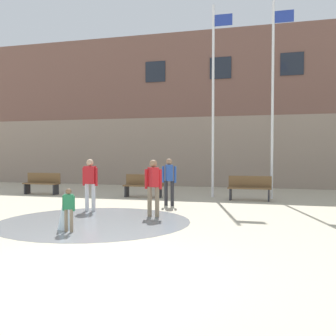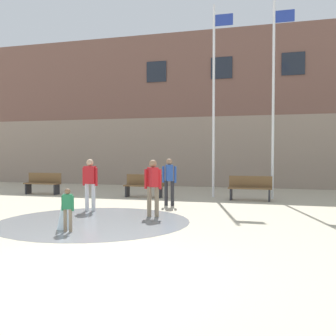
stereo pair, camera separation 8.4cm
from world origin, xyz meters
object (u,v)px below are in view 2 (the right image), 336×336
teen_by_trashcan (153,183)px  adult_watching (169,178)px  park_bench_left_of_flagpoles (43,183)px  adult_in_red (90,181)px  flagpole_left (214,96)px  park_bench_under_right_flagpole (250,188)px  child_in_fountain (68,206)px  flagpole_right (274,94)px  park_bench_under_left_flagpole (144,185)px

teen_by_trashcan → adult_watching: bearing=-37.9°
park_bench_left_of_flagpoles → teen_by_trashcan: size_ratio=1.01×
adult_in_red → teen_by_trashcan: bearing=163.7°
flagpole_left → park_bench_under_right_flagpole: bearing=-26.9°
adult_watching → teen_by_trashcan: bearing=158.6°
child_in_fountain → park_bench_left_of_flagpoles: bearing=-76.3°
adult_watching → flagpole_right: bearing=-74.4°
child_in_fountain → flagpole_right: 9.62m
flagpole_left → adult_in_red: bearing=-122.3°
adult_in_red → flagpole_left: (3.04, 4.82, 3.13)m
park_bench_under_left_flagpole → flagpole_left: size_ratio=0.21×
park_bench_under_right_flagpole → flagpole_left: bearing=153.1°
park_bench_left_of_flagpoles → flagpole_left: (7.29, 0.88, 3.59)m
park_bench_under_right_flagpole → adult_watching: bearing=-138.8°
adult_watching → flagpole_left: flagpole_left is taller
park_bench_left_of_flagpoles → flagpole_right: size_ratio=0.21×
park_bench_under_right_flagpole → park_bench_under_left_flagpole: bearing=-179.4°
park_bench_under_right_flagpole → teen_by_trashcan: teen_by_trashcan is taller
flagpole_right → adult_in_red: bearing=-138.0°
park_bench_under_right_flagpole → adult_in_red: 6.10m
park_bench_left_of_flagpoles → child_in_fountain: (5.24, -6.97, 0.10)m
park_bench_left_of_flagpoles → adult_in_red: adult_in_red is taller
park_bench_under_right_flagpole → teen_by_trashcan: size_ratio=1.01×
park_bench_left_of_flagpoles → child_in_fountain: size_ratio=1.62×
park_bench_under_right_flagpole → adult_watching: (-2.53, -2.21, 0.45)m
park_bench_under_right_flagpole → teen_by_trashcan: 5.15m
park_bench_under_left_flagpole → adult_in_red: 4.06m
flagpole_left → park_bench_left_of_flagpoles: bearing=-173.1°
adult_watching → flagpole_left: (1.04, 2.96, 3.13)m
park_bench_under_right_flagpole → adult_in_red: bearing=-138.1°
teen_by_trashcan → flagpole_left: (0.86, 5.32, 3.13)m
park_bench_under_right_flagpole → flagpole_left: (-1.48, 0.75, 3.59)m
park_bench_under_right_flagpole → park_bench_left_of_flagpoles: bearing=-179.1°
child_in_fountain → flagpole_left: 8.83m
adult_watching → flagpole_right: flagpole_right is taller
flagpole_right → child_in_fountain: bearing=-119.0°
park_bench_left_of_flagpoles → adult_in_red: (4.25, -3.93, 0.45)m
adult_in_red → flagpole_left: bearing=-125.6°
adult_in_red → park_bench_under_right_flagpole: bearing=-141.4°
park_bench_left_of_flagpoles → park_bench_under_left_flagpole: size_ratio=1.00×
park_bench_under_left_flagpole → teen_by_trashcan: teen_by_trashcan is taller
adult_in_red → child_in_fountain: adult_in_red is taller
park_bench_under_right_flagpole → adult_in_red: (-4.53, -4.06, 0.45)m
adult_watching → child_in_fountain: adult_watching is taller
child_in_fountain → flagpole_right: (4.35, 7.85, 3.45)m
park_bench_left_of_flagpoles → park_bench_under_left_flagpole: (4.59, 0.09, 0.00)m
park_bench_under_right_flagpole → flagpole_right: 3.72m
park_bench_under_right_flagpole → flagpole_right: size_ratio=0.21×
adult_in_red → child_in_fountain: 3.22m
park_bench_left_of_flagpoles → child_in_fountain: child_in_fountain is taller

